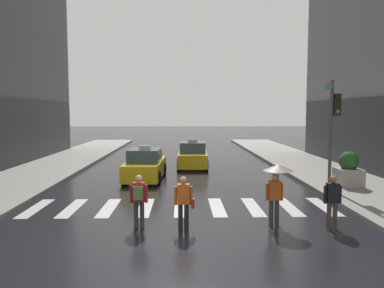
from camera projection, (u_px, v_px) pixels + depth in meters
ground_plane at (181, 233)px, 11.14m from camera, size 160.00×160.00×0.00m
crosswalk_markings at (181, 207)px, 14.13m from camera, size 11.30×2.80×0.01m
traffic_light_pole at (333, 119)px, 16.46m from camera, size 0.44×0.84×4.80m
taxi_lead at (145, 166)px, 19.97m from camera, size 2.10×4.62×1.80m
taxi_second at (193, 156)px, 24.41m from camera, size 2.02×4.58×1.80m
pedestrian_with_umbrella at (277, 178)px, 11.79m from camera, size 0.96×0.96×1.94m
pedestrian_with_backpack at (139, 197)px, 11.51m from camera, size 0.55×0.43×1.65m
pedestrian_with_handbag at (184, 200)px, 11.30m from camera, size 0.60×0.24×1.65m
pedestrian_plain_coat at (333, 199)px, 11.45m from camera, size 0.55×0.24×1.65m
planter_near_corner at (349, 170)px, 17.40m from camera, size 1.10×1.10×1.60m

